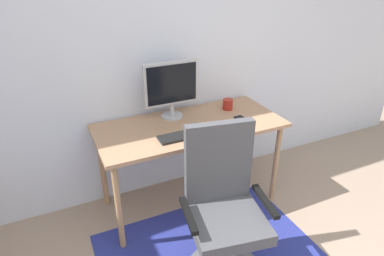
{
  "coord_description": "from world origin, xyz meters",
  "views": [
    {
      "loc": [
        -0.84,
        -0.36,
        1.91
      ],
      "look_at": [
        0.06,
        1.55,
        0.85
      ],
      "focal_mm": 31.47,
      "sensor_mm": 36.0,
      "label": 1
    }
  ],
  "objects_px": {
    "monitor": "(171,86)",
    "cell_phone": "(242,119)",
    "computer_mouse": "(223,125)",
    "coffee_cup": "(228,104)",
    "office_chair": "(223,219)",
    "keyboard": "(187,135)",
    "desk": "(190,132)"
  },
  "relations": [
    {
      "from": "monitor",
      "to": "coffee_cup",
      "type": "xyz_separation_m",
      "value": [
        0.49,
        -0.06,
        -0.22
      ]
    },
    {
      "from": "monitor",
      "to": "cell_phone",
      "type": "xyz_separation_m",
      "value": [
        0.49,
        -0.3,
        -0.26
      ]
    },
    {
      "from": "keyboard",
      "to": "coffee_cup",
      "type": "relative_size",
      "value": 4.76
    },
    {
      "from": "coffee_cup",
      "to": "office_chair",
      "type": "distance_m",
      "value": 1.09
    },
    {
      "from": "desk",
      "to": "computer_mouse",
      "type": "xyz_separation_m",
      "value": [
        0.21,
        -0.15,
        0.09
      ]
    },
    {
      "from": "keyboard",
      "to": "coffee_cup",
      "type": "distance_m",
      "value": 0.6
    },
    {
      "from": "office_chair",
      "to": "computer_mouse",
      "type": "bearing_deg",
      "value": 71.86
    },
    {
      "from": "monitor",
      "to": "desk",
      "type": "bearing_deg",
      "value": -68.7
    },
    {
      "from": "computer_mouse",
      "to": "keyboard",
      "type": "bearing_deg",
      "value": -176.49
    },
    {
      "from": "keyboard",
      "to": "computer_mouse",
      "type": "relative_size",
      "value": 4.13
    },
    {
      "from": "cell_phone",
      "to": "office_chair",
      "type": "xyz_separation_m",
      "value": [
        -0.53,
        -0.65,
        -0.32
      ]
    },
    {
      "from": "desk",
      "to": "office_chair",
      "type": "xyz_separation_m",
      "value": [
        -0.12,
        -0.76,
        -0.24
      ]
    },
    {
      "from": "desk",
      "to": "office_chair",
      "type": "relative_size",
      "value": 1.4
    },
    {
      "from": "monitor",
      "to": "coffee_cup",
      "type": "distance_m",
      "value": 0.54
    },
    {
      "from": "monitor",
      "to": "cell_phone",
      "type": "height_order",
      "value": "monitor"
    },
    {
      "from": "desk",
      "to": "cell_phone",
      "type": "height_order",
      "value": "cell_phone"
    },
    {
      "from": "monitor",
      "to": "keyboard",
      "type": "xyz_separation_m",
      "value": [
        -0.03,
        -0.36,
        -0.26
      ]
    },
    {
      "from": "keyboard",
      "to": "office_chair",
      "type": "xyz_separation_m",
      "value": [
        -0.01,
        -0.58,
        -0.32
      ]
    },
    {
      "from": "keyboard",
      "to": "office_chair",
      "type": "distance_m",
      "value": 0.67
    },
    {
      "from": "computer_mouse",
      "to": "cell_phone",
      "type": "height_order",
      "value": "computer_mouse"
    },
    {
      "from": "cell_phone",
      "to": "office_chair",
      "type": "height_order",
      "value": "office_chair"
    },
    {
      "from": "cell_phone",
      "to": "desk",
      "type": "bearing_deg",
      "value": 161.21
    },
    {
      "from": "coffee_cup",
      "to": "cell_phone",
      "type": "relative_size",
      "value": 0.65
    },
    {
      "from": "cell_phone",
      "to": "office_chair",
      "type": "distance_m",
      "value": 0.89
    },
    {
      "from": "desk",
      "to": "monitor",
      "type": "bearing_deg",
      "value": 111.3
    },
    {
      "from": "monitor",
      "to": "coffee_cup",
      "type": "bearing_deg",
      "value": -6.99
    },
    {
      "from": "desk",
      "to": "keyboard",
      "type": "height_order",
      "value": "keyboard"
    },
    {
      "from": "monitor",
      "to": "keyboard",
      "type": "bearing_deg",
      "value": -94.84
    },
    {
      "from": "desk",
      "to": "cell_phone",
      "type": "relative_size",
      "value": 10.52
    },
    {
      "from": "keyboard",
      "to": "desk",
      "type": "bearing_deg",
      "value": 58.48
    },
    {
      "from": "keyboard",
      "to": "coffee_cup",
      "type": "xyz_separation_m",
      "value": [
        0.52,
        0.3,
        0.04
      ]
    },
    {
      "from": "coffee_cup",
      "to": "cell_phone",
      "type": "xyz_separation_m",
      "value": [
        -0.0,
        -0.24,
        -0.04
      ]
    }
  ]
}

